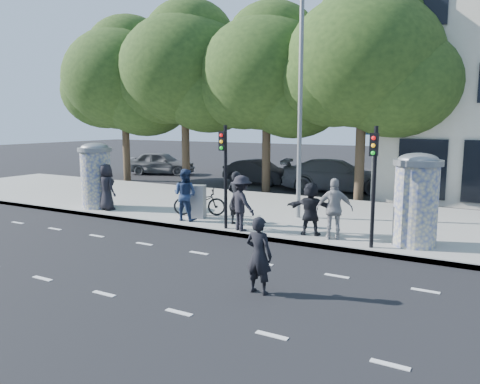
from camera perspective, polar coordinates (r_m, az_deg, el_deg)
The scene contains 27 objects.
ground at distance 12.24m, azimuth -8.78°, elevation -8.97°, with size 120.00×120.00×0.00m, color black.
sidewalk at distance 18.50m, azimuth 5.74°, elevation -2.62°, with size 40.00×8.00×0.15m, color gray.
curb at distance 15.05m, azimuth -0.37°, elevation -5.20°, with size 40.00×0.10×0.16m, color slate.
lane_dash_near at distance 10.70m, azimuth -16.24°, elevation -11.84°, with size 32.00×0.12×0.01m, color silver.
lane_dash_far at distance 13.31m, azimuth -5.02°, elevation -7.42°, with size 32.00×0.12×0.01m, color silver.
ad_column_left at distance 19.99m, azimuth -17.16°, elevation 2.13°, with size 1.36×1.36×2.65m.
ad_column_right at distance 14.14m, azimuth 20.69°, elevation -0.63°, with size 1.36×1.36×2.65m.
traffic_pole_near at distance 15.20m, azimuth -1.88°, elevation 3.18°, with size 0.22×0.31×3.40m.
traffic_pole_far at distance 13.35m, azimuth 16.00°, elevation 2.08°, with size 0.22×0.31×3.40m.
street_lamp at distance 17.07m, azimuth 7.30°, elevation 12.33°, with size 0.25×0.93×8.00m.
tree_far_left at distance 29.75m, azimuth -14.00°, elevation 13.27°, with size 7.20×7.20×9.26m.
tree_mid_left at distance 26.91m, azimuth -6.81°, elevation 14.63°, with size 7.20×7.20×9.57m.
tree_near_left at distance 24.45m, azimuth 3.30°, elevation 14.26°, with size 6.80×6.80×8.97m.
tree_center at distance 22.34m, azimuth 14.83°, elevation 15.16°, with size 7.00×7.00×9.30m.
ped_a at distance 19.36m, azimuth -15.96°, elevation 0.58°, with size 0.90×0.59×1.84m, color black.
ped_b at distance 15.98m, azimuth -0.44°, elevation -0.74°, with size 0.67×0.44×1.85m, color black.
ped_c at distance 16.80m, azimuth -6.72°, elevation -0.31°, with size 0.90×0.70×1.85m, color navy.
ped_d at distance 15.11m, azimuth 0.19°, elevation -1.36°, with size 1.17×0.67×1.81m, color black.
ped_e at distance 14.26m, azimuth 11.45°, elevation -2.05°, with size 1.09×0.62×1.85m, color gray.
ped_f at distance 14.68m, azimuth 8.63°, elevation -2.02°, with size 1.55×0.56×1.67m, color black.
man_road at distance 10.09m, azimuth 2.31°, elevation -7.70°, with size 0.62×0.40×1.69m, color black.
bicycle at distance 17.66m, azimuth -4.97°, elevation -1.20°, with size 1.97×0.69×1.03m, color black.
cabinet_left at distance 17.19m, azimuth -5.24°, elevation -1.17°, with size 0.58×0.42×1.21m, color gray.
cabinet_right at distance 14.27m, azimuth 19.19°, elevation -3.86°, with size 0.53×0.39×1.12m, color gray.
car_left at distance 32.82m, azimuth -9.63°, elevation 3.52°, with size 4.64×1.87×1.58m, color #5B5D63.
car_mid at distance 27.44m, azimuth 2.21°, elevation 2.45°, with size 4.27×1.49×1.41m, color black.
car_right at distance 25.08m, azimuth 11.76°, elevation 1.99°, with size 5.78×2.35×1.68m, color #515358.
Camera 1 is at (7.28, -9.12, 3.70)m, focal length 35.00 mm.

